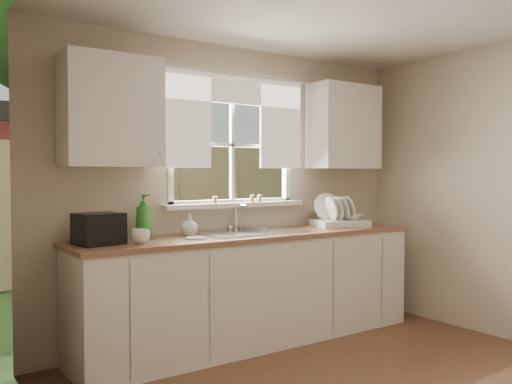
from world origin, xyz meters
TOP-DOWN VIEW (x-y plane):
  - room_walls at (0.00, -0.07)m, footprint 3.62×4.02m
  - window at (0.00, 2.00)m, footprint 1.38×0.16m
  - curtains at (0.00, 1.95)m, footprint 1.50×0.03m
  - base_cabinets at (0.00, 1.68)m, footprint 3.00×0.62m
  - countertop at (0.00, 1.68)m, footprint 3.04×0.65m
  - upper_cabinet_left at (-1.15, 1.82)m, footprint 0.70×0.33m
  - upper_cabinet_right at (1.15, 1.82)m, footprint 0.70×0.33m
  - wall_outlet at (0.88, 1.99)m, footprint 0.08×0.01m
  - sill_jars at (0.06, 1.94)m, footprint 0.50×0.04m
  - backyard at (0.58, 8.42)m, footprint 20.00×10.00m
  - sink at (0.00, 1.71)m, footprint 0.88×0.52m
  - dish_rack at (0.95, 1.68)m, footprint 0.54×0.46m
  - bowl at (1.08, 1.62)m, footprint 0.25×0.25m
  - soap_bottle_a at (-0.89, 1.85)m, footprint 0.16×0.17m
  - soap_bottle_b at (-1.18, 1.89)m, footprint 0.12×0.12m
  - soap_bottle_c at (-0.54, 1.79)m, footprint 0.16×0.16m
  - saucer at (-0.58, 1.60)m, footprint 0.17×0.17m
  - cup at (-1.03, 1.58)m, footprint 0.16×0.16m
  - black_appliance at (-1.29, 1.70)m, footprint 0.33×0.30m

SIDE VIEW (x-z plane):
  - base_cabinets at x=0.00m, z-range 0.00..0.87m
  - sink at x=0.00m, z-range 0.64..1.04m
  - countertop at x=0.00m, z-range 0.87..0.91m
  - saucer at x=-0.58m, z-range 0.91..0.92m
  - cup at x=-1.03m, z-range 0.91..1.01m
  - dish_rack at x=0.95m, z-range 0.83..1.13m
  - soap_bottle_c at x=-0.54m, z-range 0.91..1.08m
  - bowl at x=1.08m, z-range 0.97..1.02m
  - soap_bottle_b at x=-1.18m, z-range 0.91..1.13m
  - black_appliance at x=-1.29m, z-range 0.91..1.13m
  - soap_bottle_a at x=-0.89m, z-range 0.91..1.25m
  - wall_outlet at x=0.88m, z-range 1.02..1.14m
  - sill_jars at x=0.06m, z-range 1.15..1.21m
  - room_walls at x=0.00m, z-range -0.01..2.49m
  - window at x=0.00m, z-range 0.95..2.02m
  - upper_cabinet_left at x=-1.15m, z-range 1.45..2.25m
  - upper_cabinet_right at x=1.15m, z-range 1.45..2.25m
  - curtains at x=0.00m, z-range 1.53..2.34m
  - backyard at x=0.58m, z-range 0.40..6.53m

